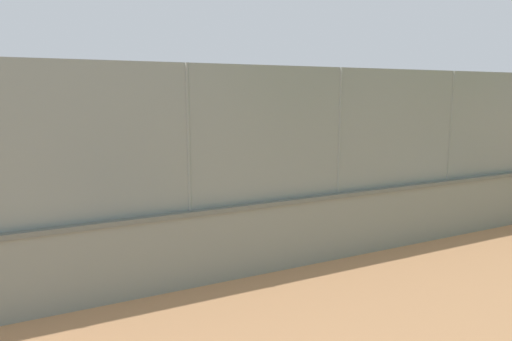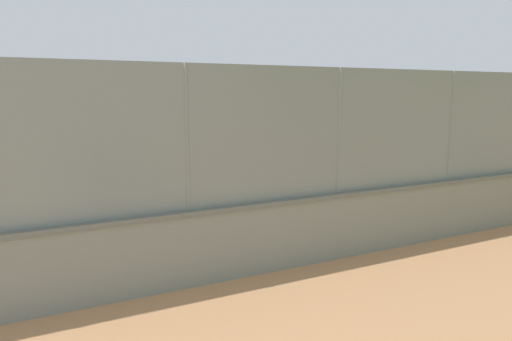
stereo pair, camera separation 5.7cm
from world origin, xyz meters
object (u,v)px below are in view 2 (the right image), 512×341
(player_at_service_line, at_px, (219,188))
(sports_ball, at_px, (252,169))
(courtside_bench, at_px, (78,240))
(player_baseline_waiting, at_px, (119,165))
(player_near_wall_returning, at_px, (330,164))

(player_at_service_line, relative_size, sports_ball, 8.25)
(sports_ball, relative_size, courtside_bench, 0.12)
(player_baseline_waiting, height_order, courtside_bench, player_baseline_waiting)
(player_at_service_line, bearing_deg, player_baseline_waiting, -70.78)
(player_at_service_line, relative_size, player_baseline_waiting, 0.95)
(player_at_service_line, distance_m, courtside_bench, 3.77)
(player_at_service_line, bearing_deg, sports_ball, 139.07)
(sports_ball, height_order, courtside_bench, sports_ball)
(player_near_wall_returning, bearing_deg, player_at_service_line, 26.24)
(player_near_wall_returning, xyz_separation_m, sports_ball, (4.34, 3.01, 0.57))
(player_near_wall_returning, relative_size, sports_ball, 7.76)
(courtside_bench, bearing_deg, sports_ball, -167.69)
(player_near_wall_returning, height_order, player_baseline_waiting, player_baseline_waiting)
(sports_ball, bearing_deg, player_near_wall_returning, -145.26)
(courtside_bench, bearing_deg, player_near_wall_returning, -155.15)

